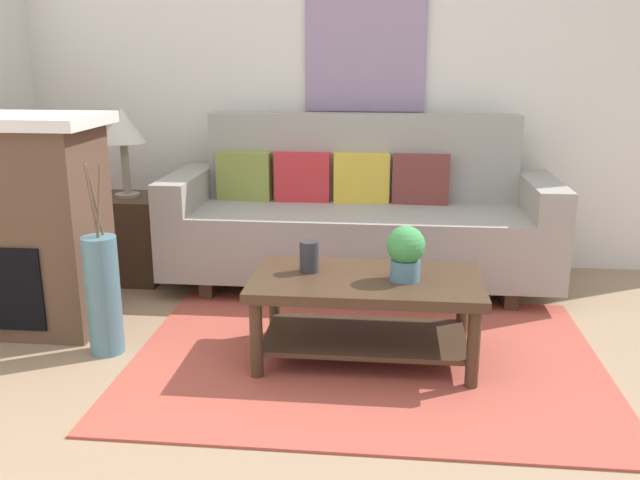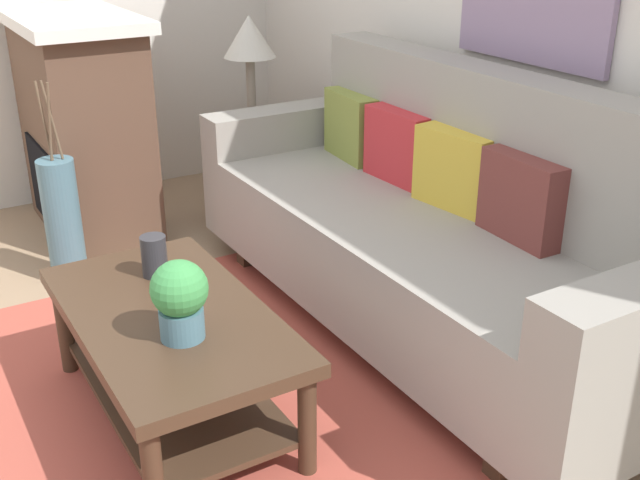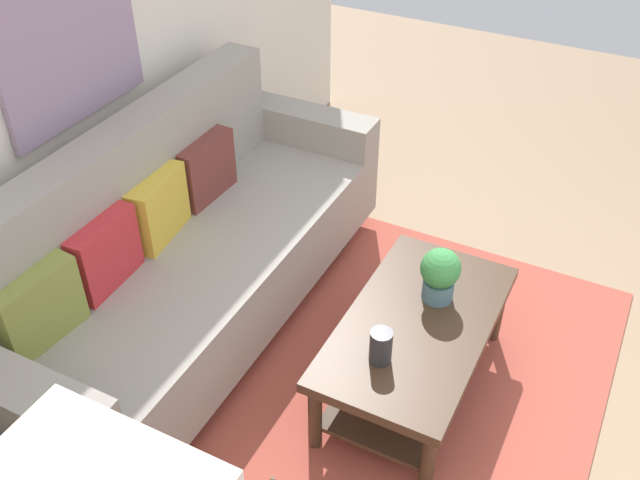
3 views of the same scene
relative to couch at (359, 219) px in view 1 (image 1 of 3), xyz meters
The scene contains 19 objects.
ground_plane 1.72m from the couch, 86.76° to the right, with size 8.91×8.91×0.00m, color #9E7F60.
wall_back 1.07m from the couch, 80.07° to the left, with size 4.91×0.10×2.70m, color silver.
area_rug 1.24m from the couch, 85.37° to the right, with size 2.29×1.68×0.01m, color #B24C3D.
couch is the anchor object (origin of this frame).
throw_pillow_olive 0.82m from the couch, behind, with size 0.36×0.12×0.32m, color olive.
throw_pillow_crimson 0.47m from the couch, 162.10° to the left, with size 0.36×0.12×0.32m, color red.
throw_pillow_mustard 0.28m from the couch, 90.00° to the left, with size 0.36×0.12×0.32m, color gold.
throw_pillow_maroon 0.47m from the couch, 17.90° to the left, with size 0.36×0.12×0.32m, color brown.
coffee_table 1.17m from the couch, 85.63° to the right, with size 1.10×0.60×0.43m.
tabletop_vase 1.12m from the couch, 99.95° to the right, with size 0.09×0.09×0.15m, color #2D2D33.
potted_plant_tabletop 1.22m from the couch, 77.03° to the right, with size 0.18×0.18×0.26m.
side_table 1.52m from the couch, behind, with size 0.44×0.44×0.56m, color #422D1E.
table_lamp 1.62m from the couch, behind, with size 0.28×0.28×0.57m.
fireplace 2.03m from the couch, 153.54° to the right, with size 1.02×0.58×1.16m.
floor_vase 1.71m from the couch, 135.29° to the right, with size 0.17×0.17×0.60m, color slate.
floor_vase_branch_a 1.73m from the couch, 134.81° to the right, with size 0.01×0.01×0.36m, color brown.
floor_vase_branch_b 1.74m from the couch, 135.94° to the right, with size 0.01×0.01×0.36m, color brown.
floor_vase_branch_c 1.76m from the couch, 135.10° to the right, with size 0.01×0.01×0.36m, color brown.
framed_painting 1.14m from the couch, 90.00° to the left, with size 0.81×0.03×0.79m, color gray.
Camera 1 is at (0.10, -2.59, 1.47)m, focal length 38.18 mm.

